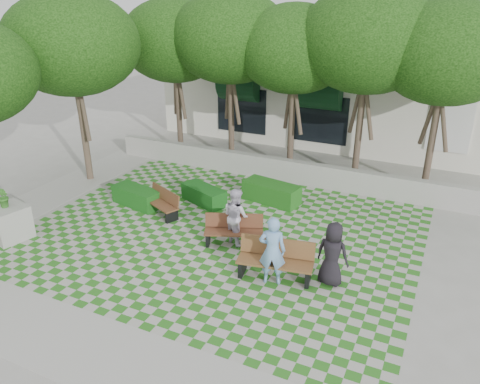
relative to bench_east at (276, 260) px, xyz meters
The scene contains 17 objects.
ground 2.52m from the bench_east, behind, with size 90.00×90.00×0.00m, color gray.
lawn 2.85m from the bench_east, 150.50° to the left, with size 12.00×12.00×0.00m, color #2B721E.
sidewalk_south 4.99m from the bench_east, 119.48° to the right, with size 16.00×2.00×0.01m, color #9E9B93.
sidewalk_west 9.75m from the bench_east, behind, with size 2.00×12.00×0.01m, color #9E9B93.
retaining_wall 7.02m from the bench_east, 110.35° to the left, with size 15.00×0.36×0.90m, color #9E9B93.
bench_east is the anchor object (origin of this frame).
bench_mid 2.12m from the bench_east, 147.77° to the left, with size 1.86×1.21×0.93m.
bench_west 5.32m from the bench_east, 158.76° to the left, with size 1.75×1.20×0.88m.
hedge_midright 4.84m from the bench_east, 112.97° to the left, with size 2.07×0.83×0.72m, color #185216.
hedge_midleft 5.25m from the bench_east, 140.79° to the left, with size 1.77×0.71×0.62m, color #134816.
hedge_west 6.52m from the bench_east, 160.82° to the left, with size 1.86×0.74×0.65m, color #144E16.
planter_back 8.40m from the bench_east, 169.67° to the right, with size 1.28×1.28×1.74m.
person_blue 0.53m from the bench_east, 90.10° to the right, with size 0.70×0.46×1.93m, color #75A3D6.
person_dark 1.51m from the bench_east, 13.90° to the left, with size 0.87×0.56×1.77m, color black.
person_white 2.22m from the bench_east, 144.77° to the left, with size 0.86×0.67×1.77m, color silver.
tree_row 8.97m from the bench_east, 124.19° to the left, with size 17.70×13.40×7.41m.
building 14.68m from the bench_east, 95.95° to the left, with size 18.00×8.92×5.15m.
Camera 1 is at (6.14, -10.47, 7.24)m, focal length 35.00 mm.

